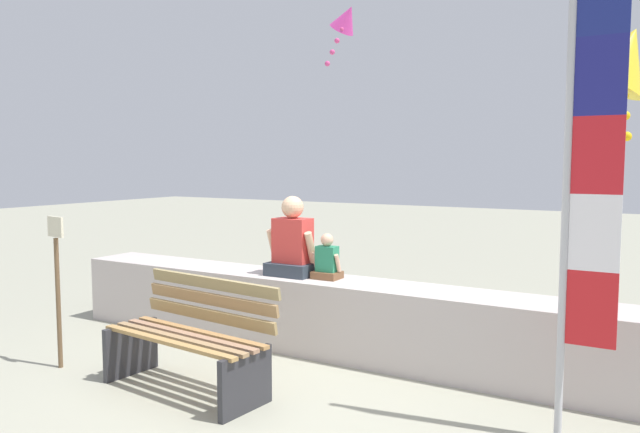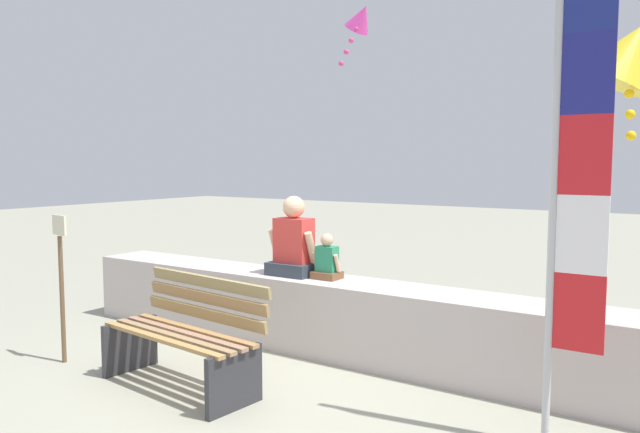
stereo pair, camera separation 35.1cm
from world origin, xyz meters
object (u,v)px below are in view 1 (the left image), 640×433
(park_bench, at_px, (191,339))
(person_adult, at_px, (293,244))
(flag_banner, at_px, (585,176))
(sign_post, at_px, (57,279))
(person_child, at_px, (327,261))
(kite_yellow, at_px, (621,58))
(kite_magenta, at_px, (346,19))

(park_bench, relative_size, person_adult, 1.93)
(flag_banner, bearing_deg, park_bench, -169.31)
(person_adult, xyz_separation_m, sign_post, (-1.44, -1.61, -0.22))
(person_child, distance_m, flag_banner, 2.67)
(person_child, distance_m, kite_yellow, 3.24)
(kite_yellow, bearing_deg, park_bench, -138.67)
(person_adult, bearing_deg, kite_magenta, 109.22)
(person_adult, xyz_separation_m, person_child, (0.39, 0.00, -0.14))
(park_bench, xyz_separation_m, flag_banner, (2.83, 0.53, 1.34))
(person_adult, height_order, sign_post, person_adult)
(kite_magenta, bearing_deg, person_child, -65.06)
(park_bench, height_order, kite_yellow, kite_yellow)
(park_bench, height_order, sign_post, sign_post)
(park_bench, distance_m, person_adult, 1.54)
(person_child, bearing_deg, park_bench, -108.30)
(sign_post, bearing_deg, park_bench, 8.24)
(person_child, relative_size, kite_yellow, 0.38)
(kite_magenta, bearing_deg, sign_post, -93.13)
(park_bench, bearing_deg, person_child, 71.70)
(kite_magenta, distance_m, kite_yellow, 4.72)
(park_bench, xyz_separation_m, person_child, (0.47, 1.41, 0.48))
(person_adult, bearing_deg, sign_post, -131.91)
(flag_banner, bearing_deg, kite_magenta, 132.81)
(park_bench, xyz_separation_m, kite_magenta, (-1.10, 4.77, 3.59))
(person_adult, relative_size, sign_post, 0.58)
(person_adult, bearing_deg, flag_banner, -17.66)
(kite_yellow, bearing_deg, kite_magenta, 150.31)
(park_bench, relative_size, kite_magenta, 1.48)
(kite_yellow, bearing_deg, person_child, -155.22)
(kite_yellow, bearing_deg, flag_banner, -90.91)
(flag_banner, relative_size, kite_magenta, 3.02)
(park_bench, bearing_deg, kite_yellow, 41.33)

